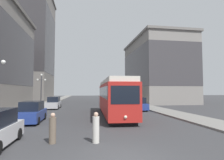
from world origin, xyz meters
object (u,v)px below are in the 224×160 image
Objects in this scene: parked_car_left_near at (54,103)px; parked_car_left_mid at (32,112)px; transit_bus at (116,95)px; streetcar at (114,97)px; parked_car_right_far at (138,104)px; lamp_post_left_far at (41,85)px; pedestrian_crossing_far at (53,129)px; pedestrian_crossing_near at (96,128)px.

parked_car_left_mid is at bearing -89.85° from parked_car_left_near.
streetcar is at bearing -101.07° from transit_bus.
parked_car_right_far is (0.94, -12.34, -1.10)m from transit_bus.
streetcar is 2.62× the size of lamp_post_left_far.
parked_car_right_far is at bearing -20.88° from parked_car_left_near.
streetcar is at bearing 20.22° from parked_car_left_mid.
parked_car_right_far is (4.30, 5.06, -1.26)m from streetcar.
parked_car_left_mid is 13.06m from lamp_post_left_far.
streetcar is 12.59m from parked_car_left_near.
transit_bus reaches higher than pedestrian_crossing_far.
parked_car_left_near is at bearing 89.27° from parked_car_left_mid.
transit_bus is at bearing -85.30° from pedestrian_crossing_near.
transit_bus is 28.46m from pedestrian_crossing_near.
lamp_post_left_far is (-14.08, 4.55, 2.76)m from parked_car_right_far.
parked_car_left_mid is at bearing 107.07° from pedestrian_crossing_far.
streetcar is 6.76m from parked_car_right_far.
streetcar reaches higher than pedestrian_crossing_far.
parked_car_left_mid is at bearing -38.07° from pedestrian_crossing_near.
lamp_post_left_far is at bearing -16.84° from parked_car_right_far.
lamp_post_left_far reaches higher than parked_car_right_far.
parked_car_left_near is 3.10× the size of pedestrian_crossing_far.
parked_car_left_mid reaches higher than pedestrian_crossing_near.
pedestrian_crossing_far is at bearing 59.57° from parked_car_right_far.
pedestrian_crossing_far is (2.86, -19.89, -0.10)m from parked_car_left_near.
parked_car_left_near is 3.06× the size of pedestrian_crossing_near.
parked_car_left_near is 20.10m from pedestrian_crossing_far.
transit_bus is at bearing 60.44° from parked_car_left_mid.
parked_car_left_mid is at bearing 34.62° from parked_car_right_far.
streetcar is 13.79m from lamp_post_left_far.
pedestrian_crossing_far is 0.30× the size of lamp_post_left_far.
parked_car_right_far reaches higher than pedestrian_crossing_far.
pedestrian_crossing_near is (5.11, -7.35, -0.09)m from parked_car_left_mid.
parked_car_right_far is at bearing 32.83° from parked_car_left_mid.
lamp_post_left_far is at bearing 97.83° from parked_car_left_mid.
pedestrian_crossing_near is at bearing -70.67° from lamp_post_left_far.
parked_car_left_near is (-11.24, -7.66, -1.10)m from transit_bus.
transit_bus is 7.39× the size of pedestrian_crossing_near.
streetcar is 17.72m from transit_bus.
parked_car_left_mid is (-7.88, -3.02, -1.26)m from streetcar.
parked_car_right_far is at bearing -97.47° from pedestrian_crossing_near.
streetcar is 1.15× the size of transit_bus.
parked_car_left_near and parked_car_right_far have the same top height.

